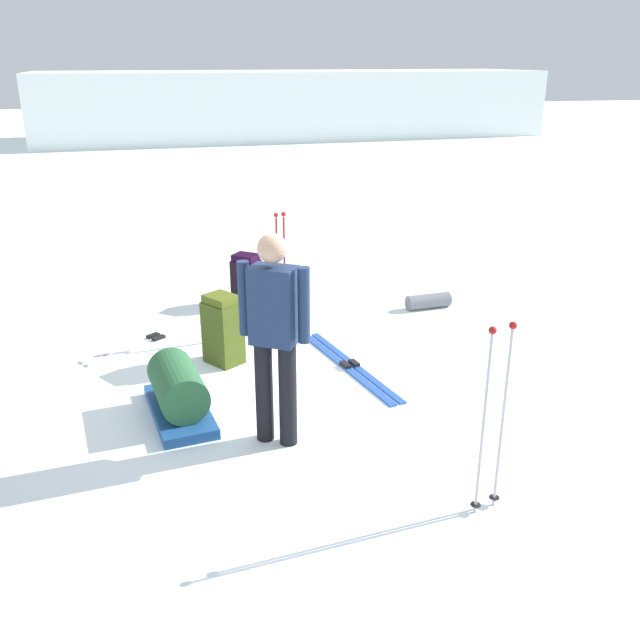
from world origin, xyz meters
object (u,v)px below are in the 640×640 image
(ski_poles_planted_near, at_px, (494,411))
(ski_poles_planted_far, at_px, (281,268))
(ski_pair_far, at_px, (350,366))
(skier_standing, at_px, (274,330))
(backpack_bright, at_px, (246,280))
(sleeping_mat_rolled, at_px, (428,301))
(gear_sled, at_px, (178,392))
(ski_pair_near, at_px, (156,339))
(backpack_large_dark, at_px, (223,330))

(ski_poles_planted_near, xyz_separation_m, ski_poles_planted_far, (-0.81, 3.45, 0.00))
(ski_pair_far, height_order, ski_poles_planted_near, ski_poles_planted_near)
(skier_standing, distance_m, ski_poles_planted_far, 2.31)
(skier_standing, distance_m, ski_poles_planted_near, 1.73)
(backpack_bright, height_order, sleeping_mat_rolled, backpack_bright)
(backpack_bright, distance_m, gear_sled, 2.89)
(ski_pair_near, xyz_separation_m, ski_pair_far, (1.88, -1.15, -0.00))
(ski_pair_far, xyz_separation_m, gear_sled, (-1.68, -0.63, 0.21))
(sleeping_mat_rolled, bearing_deg, ski_poles_planted_near, -105.63)
(ski_pair_far, relative_size, gear_sled, 1.64)
(ski_pair_far, distance_m, backpack_large_dark, 1.31)
(ski_pair_far, relative_size, backpack_bright, 2.83)
(ski_pair_near, xyz_separation_m, ski_poles_planted_near, (2.18, -3.55, 0.74))
(gear_sled, distance_m, sleeping_mat_rolled, 3.70)
(skier_standing, distance_m, backpack_large_dark, 1.74)
(ski_poles_planted_far, distance_m, gear_sled, 2.12)
(ski_poles_planted_near, xyz_separation_m, gear_sled, (-1.98, 1.77, -0.52))
(skier_standing, bearing_deg, ski_pair_far, 52.60)
(ski_poles_planted_near, bearing_deg, backpack_large_dark, 118.31)
(backpack_large_dark, height_order, ski_poles_planted_near, ski_poles_planted_near)
(backpack_large_dark, xyz_separation_m, ski_poles_planted_far, (0.70, 0.65, 0.40))
(skier_standing, height_order, ski_pair_near, skier_standing)
(skier_standing, relative_size, ski_poles_planted_far, 1.25)
(ski_pair_far, relative_size, ski_poles_planted_far, 1.32)
(skier_standing, relative_size, ski_pair_near, 1.12)
(ski_poles_planted_near, relative_size, ski_poles_planted_far, 0.99)
(backpack_bright, relative_size, sleeping_mat_rolled, 1.15)
(backpack_large_dark, bearing_deg, ski_poles_planted_near, -61.69)
(backpack_large_dark, bearing_deg, ski_pair_far, -18.24)
(backpack_large_dark, xyz_separation_m, ski_poles_planted_near, (1.51, -2.80, 0.40))
(ski_pair_far, relative_size, ski_poles_planted_near, 1.33)
(ski_pair_near, height_order, gear_sled, gear_sled)
(sleeping_mat_rolled, bearing_deg, skier_standing, -131.02)
(ski_poles_planted_far, distance_m, sleeping_mat_rolled, 2.03)
(ski_pair_near, distance_m, ski_poles_planted_far, 1.57)
(ski_poles_planted_far, xyz_separation_m, sleeping_mat_rolled, (1.88, 0.39, -0.66))
(skier_standing, xyz_separation_m, ski_pair_near, (-0.95, 2.36, -0.94))
(skier_standing, height_order, gear_sled, skier_standing)
(skier_standing, distance_m, gear_sled, 1.20)
(ski_pair_near, distance_m, ski_pair_far, 2.20)
(ski_pair_far, bearing_deg, skier_standing, -127.40)
(skier_standing, xyz_separation_m, gear_sled, (-0.75, 0.58, -0.73))
(ski_pair_far, xyz_separation_m, ski_poles_planted_far, (-0.50, 1.05, 0.74))
(ski_pair_near, distance_m, backpack_large_dark, 1.07)
(ski_pair_near, relative_size, ski_poles_planted_far, 1.11)
(backpack_large_dark, relative_size, ski_poles_planted_near, 0.53)
(ski_pair_far, bearing_deg, ski_pair_near, 148.59)
(ski_pair_near, height_order, ski_poles_planted_far, ski_poles_planted_far)
(backpack_bright, bearing_deg, ski_poles_planted_near, -76.67)
(ski_pair_near, bearing_deg, sleeping_mat_rolled, 5.16)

